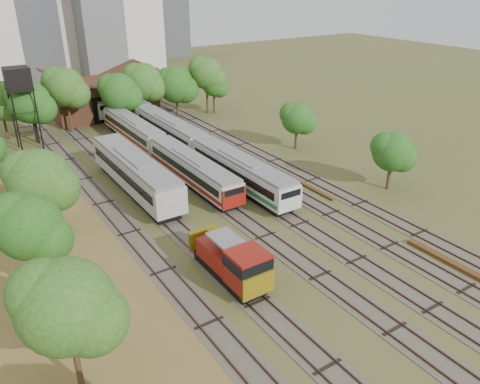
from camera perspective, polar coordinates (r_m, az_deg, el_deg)
ground at (r=37.10m, az=15.43°, el=-11.25°), size 240.00×240.00×0.00m
dry_grass_patch at (r=34.71m, az=-16.87°, el=-14.30°), size 14.00×60.00×0.04m
tracks at (r=53.87m, az=-4.89°, el=1.62°), size 24.60×80.00×0.19m
railcar_red_set at (r=59.30m, az=-9.75°, el=5.35°), size 2.68×34.58×3.31m
railcar_green_set at (r=65.24m, az=-8.41°, el=7.37°), size 2.84×52.08×3.51m
railcar_rear at (r=84.02m, az=-17.58°, el=10.51°), size 2.90×16.08×3.59m
shunter_locomotive at (r=35.48m, az=-0.66°, el=-8.70°), size 2.71×8.10×3.54m
old_grey_coach at (r=50.95m, az=-12.64°, el=2.28°), size 3.24×18.00×4.01m
water_tower at (r=67.30m, az=-25.44°, el=12.15°), size 3.10×3.10×10.73m
rail_pile_near at (r=41.79m, az=24.92°, el=-8.14°), size 0.61×9.22×0.31m
rail_pile_far at (r=51.91m, az=8.50°, el=0.57°), size 0.47×7.54×0.25m
maintenance_shed at (r=82.10m, az=-16.56°, el=11.06°), size 16.45×11.55×7.58m
tree_band_left at (r=40.73m, az=-25.45°, el=-0.35°), size 9.40×56.59×8.42m
tree_band_far at (r=74.09m, az=-15.55°, el=12.05°), size 35.98×9.28×9.46m
tree_band_right at (r=62.32m, az=7.03°, el=9.05°), size 4.33×40.97×6.65m
tower_far_right at (r=141.27m, az=-9.76°, el=21.77°), size 12.00×12.00×28.00m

